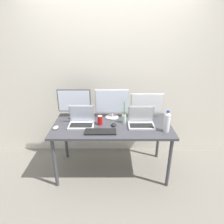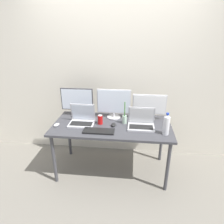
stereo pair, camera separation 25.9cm
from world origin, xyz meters
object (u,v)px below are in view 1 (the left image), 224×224
Objects in this scene: monitor_right at (147,105)px; mouse_by_keyboard at (56,128)px; mouse_by_laptop at (114,125)px; keyboard_main at (101,132)px; monitor_center at (112,103)px; water_bottle at (167,122)px; monitor_left at (74,103)px; work_desk at (112,129)px; laptop_secondary at (141,121)px; bamboo_vase at (124,118)px; laptop_silver at (82,121)px; soda_can_near_keyboard at (100,120)px.

monitor_right is 4.90× the size of mouse_by_keyboard.
keyboard_main is at bearing -129.26° from mouse_by_laptop.
monitor_center is 4.61× the size of mouse_by_laptop.
monitor_right is 1.65× the size of water_bottle.
mouse_by_keyboard is 1.40m from water_bottle.
monitor_left is at bearing 179.63° from monitor_right.
monitor_right is at bearing 113.10° from water_bottle.
monitor_right is at bearing 35.35° from keyboard_main.
work_desk is 3.42× the size of monitor_right.
keyboard_main is at bearing -159.03° from laptop_secondary.
laptop_secondary reaches higher than work_desk.
bamboo_vase is (0.69, -0.18, -0.15)m from monitor_left.
mouse_by_laptop is (0.16, 0.18, 0.01)m from keyboard_main.
monitor_left is 1.28m from water_bottle.
monitor_left is 1.40× the size of laptop_silver.
monitor_right is 1.39× the size of laptop_silver.
monitor_left is at bearing 147.56° from soda_can_near_keyboard.
mouse_by_laptop is at bearing -59.85° from work_desk.
keyboard_main is (-0.14, -0.22, 0.07)m from work_desk.
work_desk is 0.73m from water_bottle.
mouse_by_keyboard is 0.31× the size of bamboo_vase.
water_bottle is (0.67, -0.19, 0.19)m from work_desk.
work_desk is at bearing -24.29° from monitor_left.
monitor_center reaches higher than mouse_by_laptop.
bamboo_vase is at bearing 6.83° from laptop_silver.
keyboard_main is at bearing -177.79° from water_bottle.
monitor_left is 1.02m from monitor_right.
monitor_center is 1.43× the size of laptop_silver.
monitor_right is 0.39m from bamboo_vase.
monitor_right is at bearing 32.70° from mouse_by_laptop.
laptop_secondary is at bearing 149.72° from water_bottle.
work_desk is 4.76× the size of laptop_silver.
work_desk is 4.60× the size of laptop_secondary.
monitor_right is (0.49, 0.00, -0.02)m from monitor_center.
laptop_secondary is 0.54m from soda_can_near_keyboard.
monitor_center is at bearing 45.28° from mouse_by_keyboard.
soda_can_near_keyboard is at bearing -170.23° from bamboo_vase.
soda_can_near_keyboard is 0.41× the size of bamboo_vase.
laptop_secondary is at bearing -15.98° from monitor_left.
monitor_center reaches higher than laptop_silver.
monitor_left is 4.53× the size of mouse_by_laptop.
water_bottle is (0.65, -0.15, 0.11)m from mouse_by_laptop.
mouse_by_laptop is (0.02, -0.27, -0.20)m from monitor_center.
work_desk is at bearing -90.18° from monitor_center.
monitor_right is 0.47m from water_bottle.
work_desk is 3.40× the size of monitor_left.
work_desk is at bearing 164.09° from water_bottle.
soda_can_near_keyboard is at bearing -160.63° from monitor_right.
soda_can_near_keyboard is at bearing 166.79° from water_bottle.
laptop_silver reaches higher than soda_can_near_keyboard.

